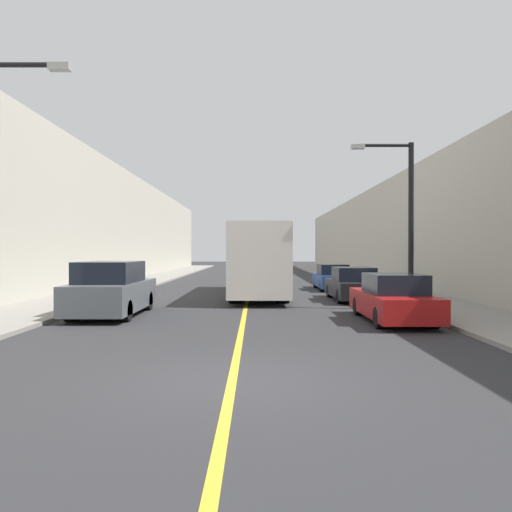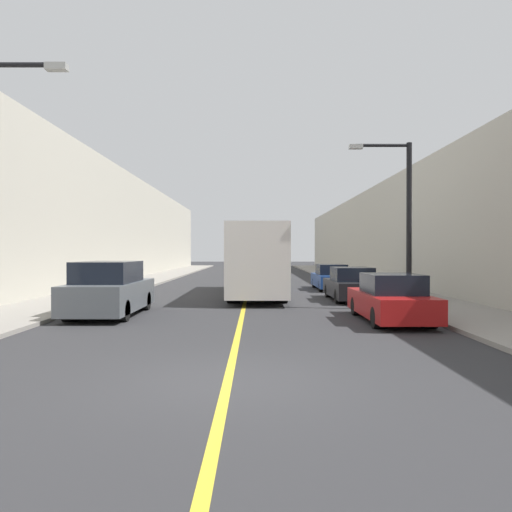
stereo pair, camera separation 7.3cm
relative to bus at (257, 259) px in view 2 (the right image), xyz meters
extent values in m
plane|color=#2D2D30|center=(-0.53, -16.29, -1.80)|extent=(200.00, 200.00, 0.00)
cube|color=gray|center=(-8.09, 13.71, -1.74)|extent=(3.36, 72.00, 0.12)
cube|color=gray|center=(7.03, 13.71, -1.74)|extent=(3.36, 72.00, 0.12)
cube|color=#B7B2A3|center=(-11.77, 13.71, 2.34)|extent=(4.00, 72.00, 8.28)
cube|color=#B7B2A3|center=(10.71, 13.71, 1.73)|extent=(4.00, 72.00, 7.06)
cube|color=gold|center=(-0.53, 13.71, -1.80)|extent=(0.16, 72.00, 0.01)
cube|color=silver|center=(0.00, 0.01, 0.03)|extent=(2.55, 11.28, 3.06)
cube|color=black|center=(0.00, -5.60, 0.57)|extent=(2.17, 0.04, 1.38)
cylinder|color=black|center=(-1.00, -3.49, -1.29)|extent=(0.56, 1.03, 1.03)
cylinder|color=black|center=(1.00, -3.49, -1.29)|extent=(0.56, 1.03, 1.03)
cylinder|color=black|center=(-1.00, 3.50, -1.29)|extent=(0.56, 1.03, 1.03)
cylinder|color=black|center=(1.00, 3.50, -1.29)|extent=(0.56, 1.03, 1.03)
cube|color=#51565B|center=(-5.05, -7.57, -1.13)|extent=(2.00, 4.98, 0.94)
cube|color=black|center=(-5.05, -7.82, -0.31)|extent=(1.76, 2.74, 0.71)
cube|color=black|center=(-5.05, -10.03, -0.96)|extent=(1.70, 0.04, 0.42)
cylinder|color=black|center=(-5.83, -9.11, -1.46)|extent=(0.44, 0.68, 0.68)
cylinder|color=black|center=(-4.27, -9.11, -1.46)|extent=(0.44, 0.68, 0.68)
cylinder|color=black|center=(-5.83, -6.02, -1.46)|extent=(0.44, 0.68, 0.68)
cylinder|color=black|center=(-4.27, -6.02, -1.46)|extent=(0.44, 0.68, 0.68)
cube|color=maroon|center=(4.15, -9.02, -1.26)|extent=(1.79, 4.78, 0.71)
cube|color=black|center=(4.15, -9.26, -0.61)|extent=(1.58, 2.15, 0.60)
cube|color=black|center=(4.15, -11.38, -1.14)|extent=(1.52, 0.04, 0.32)
cylinder|color=black|center=(3.45, -10.50, -1.49)|extent=(0.39, 0.62, 0.62)
cylinder|color=black|center=(4.85, -10.50, -1.49)|extent=(0.39, 0.62, 0.62)
cylinder|color=black|center=(3.45, -7.54, -1.49)|extent=(0.39, 0.62, 0.62)
cylinder|color=black|center=(4.85, -7.54, -1.49)|extent=(0.39, 0.62, 0.62)
cube|color=black|center=(4.19, -2.33, -1.26)|extent=(1.86, 4.70, 0.70)
cube|color=black|center=(4.19, -2.56, -0.61)|extent=(1.64, 2.11, 0.60)
cube|color=black|center=(4.19, -4.64, -1.14)|extent=(1.58, 0.04, 0.32)
cylinder|color=black|center=(3.47, -3.78, -1.49)|extent=(0.41, 0.62, 0.62)
cylinder|color=black|center=(4.92, -3.78, -1.49)|extent=(0.41, 0.62, 0.62)
cylinder|color=black|center=(3.47, -0.87, -1.49)|extent=(0.41, 0.62, 0.62)
cylinder|color=black|center=(4.92, -0.87, -1.49)|extent=(0.41, 0.62, 0.62)
cube|color=navy|center=(4.24, 4.00, -1.27)|extent=(1.76, 4.78, 0.69)
cube|color=black|center=(4.24, 3.76, -0.64)|extent=(1.55, 2.15, 0.58)
cube|color=black|center=(4.24, 1.64, -1.15)|extent=(1.50, 0.04, 0.31)
cylinder|color=black|center=(3.55, 2.52, -1.49)|extent=(0.39, 0.62, 0.62)
cylinder|color=black|center=(4.92, 2.52, -1.49)|extent=(0.39, 0.62, 0.62)
cylinder|color=black|center=(3.55, 5.48, -1.49)|extent=(0.39, 0.62, 0.62)
cylinder|color=black|center=(4.92, 5.48, -1.49)|extent=(0.39, 0.62, 0.62)
cylinder|color=black|center=(-5.72, -12.91, 4.75)|extent=(1.99, 0.12, 0.12)
cube|color=#999993|center=(-4.73, -12.91, 4.70)|extent=(0.50, 0.24, 0.16)
cylinder|color=black|center=(5.65, -6.03, 1.38)|extent=(0.20, 0.20, 6.11)
cylinder|color=black|center=(4.66, -6.03, 4.33)|extent=(1.99, 0.12, 0.12)
cube|color=#999993|center=(3.66, -6.03, 4.28)|extent=(0.50, 0.24, 0.16)
camera|label=1|loc=(-0.13, -24.61, 0.38)|focal=35.00mm
camera|label=2|loc=(-0.05, -24.61, 0.38)|focal=35.00mm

